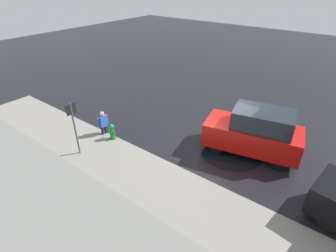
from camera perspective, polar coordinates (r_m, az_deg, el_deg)
ground_plane at (r=12.39m, az=10.74°, el=-3.36°), size 60.00×60.00×0.00m
kerb_strip at (r=9.57m, az=-1.48°, el=-14.54°), size 24.00×3.20×0.04m
moving_hatchback at (r=11.52m, az=18.32°, el=-1.25°), size 4.17×2.47×2.06m
fire_hydrant at (r=12.41m, az=-12.11°, el=-1.25°), size 0.42×0.31×0.80m
pedestrian at (r=12.75m, az=-13.98°, el=0.88°), size 0.27×0.57×1.22m
sign_post at (r=11.22m, az=-19.85°, el=0.86°), size 0.07×0.44×2.40m
puddle_patch at (r=11.84m, az=13.58°, el=-5.47°), size 2.71×2.71×0.01m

